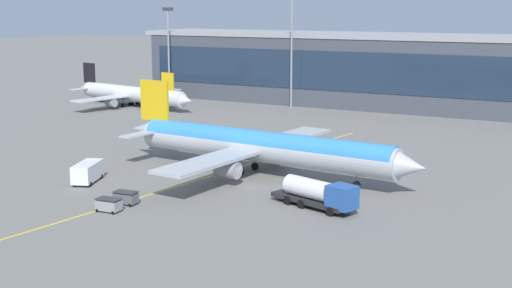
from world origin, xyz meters
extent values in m
plane|color=slate|center=(0.00, 0.00, 0.00)|extent=(700.00, 700.00, 0.00)
cube|color=yellow|center=(-5.93, 2.00, 0.00)|extent=(9.69, 79.48, 0.01)
cube|color=#424751|center=(17.37, 76.26, 7.56)|extent=(163.00, 18.68, 15.12)
cube|color=#1E2D42|center=(17.37, 66.86, 8.31)|extent=(158.11, 0.16, 8.46)
cube|color=#99999E|center=(17.37, 76.26, 15.62)|extent=(166.26, 19.05, 1.00)
cylinder|color=#B2B7BC|center=(-0.39, 6.36, 3.67)|extent=(38.30, 6.89, 3.91)
cylinder|color=#388CD1|center=(-0.39, 6.36, 4.03)|extent=(37.53, 6.67, 3.76)
cone|color=#B2B7BC|center=(19.98, 4.76, 3.67)|extent=(4.19, 4.01, 3.72)
cone|color=#B2B7BC|center=(-20.94, 7.97, 4.07)|extent=(4.94, 3.68, 3.33)
cube|color=gold|center=(-18.89, 7.81, 8.56)|extent=(5.10, 0.76, 5.87)
cube|color=#B2B7BC|center=(-18.08, 11.67, 4.26)|extent=(2.48, 6.40, 0.24)
cube|color=#B2B7BC|center=(-18.69, 3.87, 4.26)|extent=(2.48, 6.40, 0.24)
cube|color=#B2B7BC|center=(-1.10, 16.40, 3.38)|extent=(6.04, 16.33, 0.40)
cube|color=#B2B7BC|center=(-2.66, -3.45, 3.38)|extent=(6.04, 16.33, 0.40)
cylinder|color=#939399|center=(-0.33, 13.45, 2.01)|extent=(3.17, 2.38, 2.15)
cylinder|color=#939399|center=(-1.44, -0.66, 2.01)|extent=(3.17, 2.38, 2.15)
cylinder|color=black|center=(13.29, 5.28, 0.50)|extent=(1.03, 0.48, 1.00)
cylinder|color=slate|center=(13.29, 5.28, 1.36)|extent=(0.20, 0.20, 1.72)
cylinder|color=black|center=(-2.53, 8.29, 0.50)|extent=(1.03, 0.48, 1.00)
cylinder|color=slate|center=(-2.53, 8.29, 1.36)|extent=(0.20, 0.20, 1.72)
cylinder|color=black|center=(-2.80, 4.78, 0.50)|extent=(1.03, 0.48, 1.00)
cylinder|color=slate|center=(-2.80, 4.78, 1.36)|extent=(0.20, 0.20, 1.72)
cube|color=#232326|center=(11.65, -4.51, 0.75)|extent=(10.29, 5.30, 0.50)
cube|color=#26519E|center=(15.86, -5.80, 2.00)|extent=(3.41, 3.21, 2.50)
cube|color=black|center=(17.06, -6.16, 2.50)|extent=(0.82, 2.25, 1.12)
cylinder|color=silver|center=(11.38, -4.43, 2.10)|extent=(6.38, 3.85, 2.20)
cylinder|color=black|center=(15.67, -4.50, 0.50)|extent=(1.06, 0.63, 1.00)
cylinder|color=black|center=(14.97, -6.77, 0.50)|extent=(1.06, 0.63, 1.00)
cylinder|color=black|center=(11.70, -3.29, 0.50)|extent=(1.06, 0.63, 1.00)
cylinder|color=black|center=(11.01, -5.56, 0.50)|extent=(1.06, 0.63, 1.00)
cylinder|color=black|center=(9.70, -2.68, 0.50)|extent=(1.06, 0.63, 1.00)
cylinder|color=black|center=(9.00, -4.95, 0.50)|extent=(1.06, 0.63, 1.00)
cube|color=white|center=(-17.79, -7.97, 1.40)|extent=(4.26, 6.24, 2.20)
cube|color=black|center=(-18.32, -6.62, 1.79)|extent=(2.67, 2.65, 0.66)
cylinder|color=black|center=(-19.49, -6.46, 0.30)|extent=(0.45, 0.65, 0.60)
cylinder|color=black|center=(-17.57, -5.70, 0.30)|extent=(0.45, 0.65, 0.60)
cylinder|color=black|center=(-18.01, -10.24, 0.30)|extent=(0.45, 0.65, 0.60)
cylinder|color=black|center=(-16.08, -9.48, 0.30)|extent=(0.45, 0.65, 0.60)
cube|color=gray|center=(-6.81, -16.80, 0.73)|extent=(2.71, 1.71, 1.10)
cube|color=#333338|center=(-6.81, -16.80, 1.43)|extent=(2.77, 1.74, 0.10)
cylinder|color=black|center=(-7.78, -17.63, 0.18)|extent=(0.37, 0.15, 0.36)
cylinder|color=black|center=(-7.91, -16.14, 0.18)|extent=(0.37, 0.15, 0.36)
cylinder|color=black|center=(-5.71, -17.46, 0.18)|extent=(0.37, 0.15, 0.36)
cylinder|color=black|center=(-5.83, -15.96, 0.18)|extent=(0.37, 0.15, 0.36)
cube|color=#595B60|center=(-7.07, -13.61, 0.73)|extent=(2.71, 1.71, 1.10)
cube|color=#333338|center=(-7.07, -13.61, 1.43)|extent=(2.77, 1.74, 0.10)
cylinder|color=black|center=(-8.04, -14.44, 0.18)|extent=(0.37, 0.15, 0.36)
cylinder|color=black|center=(-8.17, -12.95, 0.18)|extent=(0.37, 0.15, 0.36)
cylinder|color=black|center=(-5.97, -14.27, 0.18)|extent=(0.37, 0.15, 0.36)
cylinder|color=black|center=(-6.10, -12.78, 0.18)|extent=(0.37, 0.15, 0.36)
cylinder|color=white|center=(-59.43, 51.66, 2.60)|extent=(25.80, 6.03, 2.67)
cylinder|color=navy|center=(-59.43, 51.66, 2.84)|extent=(25.28, 5.86, 2.56)
cone|color=white|center=(-73.08, 53.48, 2.60)|extent=(2.98, 2.86, 2.53)
cone|color=white|center=(-45.64, 49.83, 2.87)|extent=(3.47, 2.67, 2.27)
cube|color=gold|center=(-47.20, 50.03, 5.94)|extent=(3.47, 0.72, 4.00)
cube|color=white|center=(-48.04, 47.46, 3.00)|extent=(2.01, 4.42, 0.18)
cube|color=white|center=(-47.34, 52.74, 3.00)|extent=(2.01, 4.42, 0.18)
cube|color=white|center=(-59.23, 44.85, 2.40)|extent=(4.90, 11.15, 0.29)
cube|color=white|center=(-57.45, 58.18, 2.40)|extent=(4.90, 11.15, 0.29)
cylinder|color=#939399|center=(-59.70, 46.87, 1.45)|extent=(2.23, 1.72, 1.47)
cylinder|color=#939399|center=(-58.43, 56.36, 1.45)|extent=(2.23, 1.72, 1.47)
cylinder|color=black|center=(-68.59, 52.88, 0.36)|extent=(0.76, 0.39, 0.73)
cylinder|color=slate|center=(-68.59, 52.88, 1.00)|extent=(0.15, 0.15, 1.27)
cylinder|color=black|center=(-58.06, 50.27, 0.36)|extent=(0.76, 0.39, 0.73)
cylinder|color=slate|center=(-58.06, 50.27, 1.00)|extent=(0.15, 0.15, 1.27)
cylinder|color=black|center=(-57.74, 52.65, 0.36)|extent=(0.76, 0.39, 0.73)
cylinder|color=slate|center=(-57.74, 52.65, 1.00)|extent=(0.15, 0.15, 1.27)
cylinder|color=silver|center=(-56.05, 48.95, 2.81)|extent=(31.14, 8.65, 3.10)
cylinder|color=silver|center=(-56.05, 48.95, 3.09)|extent=(30.51, 8.41, 2.97)
cone|color=silver|center=(-39.69, 45.96, 2.81)|extent=(3.58, 3.45, 2.94)
cone|color=silver|center=(-72.56, 51.98, 3.12)|extent=(4.13, 3.26, 2.63)
cube|color=black|center=(-70.85, 51.66, 6.69)|extent=(4.01, 0.99, 4.65)
cube|color=silver|center=(-69.80, 54.62, 3.28)|extent=(2.36, 5.15, 0.18)
cube|color=silver|center=(-70.92, 48.52, 3.28)|extent=(2.36, 5.15, 0.18)
cube|color=silver|center=(-55.70, 57.10, 2.58)|extent=(5.88, 13.49, 0.30)
cube|color=silver|center=(-58.61, 41.21, 2.58)|extent=(5.88, 13.49, 0.30)
cylinder|color=#939399|center=(-55.39, 54.66, 1.50)|extent=(2.65, 2.11, 1.70)
cylinder|color=#939399|center=(-57.45, 43.39, 1.50)|extent=(2.65, 2.11, 1.70)
cylinder|color=black|center=(-45.04, 46.94, 0.37)|extent=(0.79, 0.43, 0.75)
cylinder|color=slate|center=(-45.04, 46.94, 1.00)|extent=(0.15, 0.15, 1.26)
cylinder|color=black|center=(-57.64, 50.66, 0.37)|extent=(0.79, 0.43, 0.75)
cylinder|color=slate|center=(-57.64, 50.66, 1.00)|extent=(0.15, 0.15, 1.26)
cylinder|color=black|center=(-58.14, 47.92, 0.37)|extent=(0.79, 0.43, 0.75)
cylinder|color=slate|center=(-58.14, 47.92, 1.00)|extent=(0.15, 0.15, 1.26)
cylinder|color=gray|center=(-57.05, 64.26, 10.47)|extent=(0.44, 0.44, 20.94)
cube|color=#333338|center=(-57.05, 64.26, 21.34)|extent=(2.80, 0.50, 0.80)
cylinder|color=gray|center=(-24.45, 64.26, 12.90)|extent=(0.44, 0.44, 25.79)
camera|label=1|loc=(42.77, -73.56, 21.90)|focal=49.37mm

